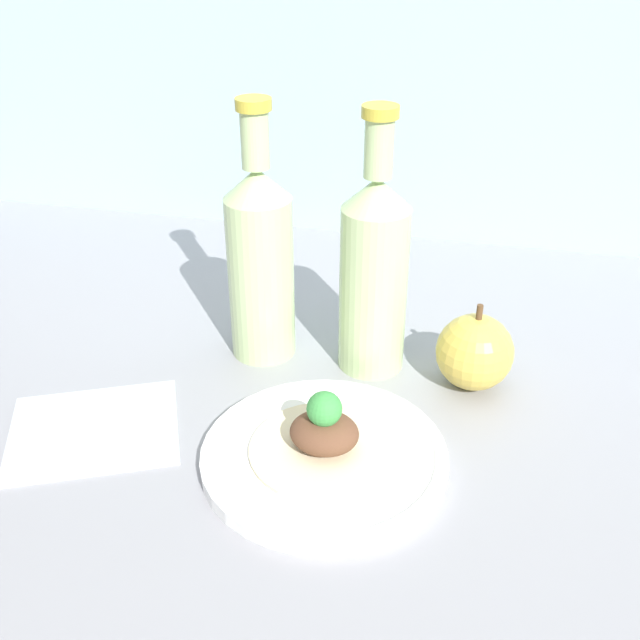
{
  "coord_description": "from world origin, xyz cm",
  "views": [
    {
      "loc": [
        9.3,
        -58.39,
        49.18
      ],
      "look_at": [
        -5.14,
        5.69,
        10.6
      ],
      "focal_mm": 42.0,
      "sensor_mm": 36.0,
      "label": 1
    }
  ],
  "objects_px": {
    "cider_bottle_right": "(374,270)",
    "apple": "(475,352)",
    "plated_food": "(324,435)",
    "plate": "(324,455)",
    "cider_bottle_left": "(260,258)"
  },
  "relations": [
    {
      "from": "plated_food",
      "to": "apple",
      "type": "relative_size",
      "value": 1.43
    },
    {
      "from": "plated_food",
      "to": "cider_bottle_left",
      "type": "relative_size",
      "value": 0.49
    },
    {
      "from": "plated_food",
      "to": "cider_bottle_right",
      "type": "height_order",
      "value": "cider_bottle_right"
    },
    {
      "from": "cider_bottle_left",
      "to": "apple",
      "type": "height_order",
      "value": "cider_bottle_left"
    },
    {
      "from": "cider_bottle_right",
      "to": "plated_food",
      "type": "bearing_deg",
      "value": -94.84
    },
    {
      "from": "plated_food",
      "to": "cider_bottle_right",
      "type": "distance_m",
      "value": 0.2
    },
    {
      "from": "cider_bottle_left",
      "to": "cider_bottle_right",
      "type": "height_order",
      "value": "same"
    },
    {
      "from": "cider_bottle_left",
      "to": "cider_bottle_right",
      "type": "bearing_deg",
      "value": 0.0
    },
    {
      "from": "cider_bottle_right",
      "to": "plate",
      "type": "bearing_deg",
      "value": -94.84
    },
    {
      "from": "cider_bottle_left",
      "to": "cider_bottle_right",
      "type": "relative_size",
      "value": 1.0
    },
    {
      "from": "apple",
      "to": "plate",
      "type": "bearing_deg",
      "value": -128.94
    },
    {
      "from": "cider_bottle_right",
      "to": "apple",
      "type": "bearing_deg",
      "value": -8.56
    },
    {
      "from": "plate",
      "to": "apple",
      "type": "height_order",
      "value": "apple"
    },
    {
      "from": "plate",
      "to": "plated_food",
      "type": "relative_size",
      "value": 1.64
    },
    {
      "from": "plate",
      "to": "apple",
      "type": "relative_size",
      "value": 2.35
    }
  ]
}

